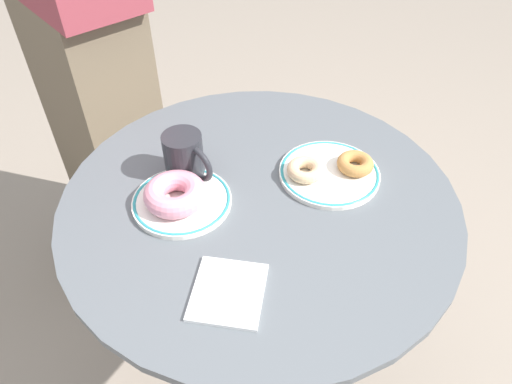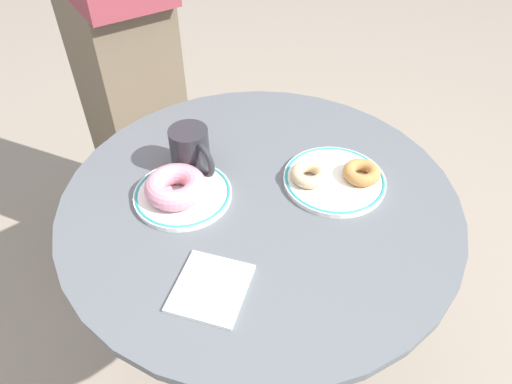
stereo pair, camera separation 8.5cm
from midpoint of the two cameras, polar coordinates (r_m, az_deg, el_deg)
name	(u,v)px [view 2 (the right image)]	position (r m, az deg, el deg)	size (l,w,h in m)	color
ground_plane	(259,377)	(1.52, 2.14, -21.68)	(7.00, 7.00, 0.02)	gray
cafe_table	(261,279)	(1.09, 2.81, -10.62)	(0.76, 0.76, 0.75)	#565B60
plate_left	(185,193)	(0.90, -6.00, -0.25)	(0.19, 0.19, 0.01)	white
plate_right	(336,180)	(0.94, 12.25, 1.33)	(0.20, 0.20, 0.01)	white
donut_pink_frosted	(177,186)	(0.87, -6.82, 0.55)	(0.12, 0.12, 0.04)	pink
donut_old_fashioned	(363,173)	(0.94, 15.45, 2.15)	(0.07, 0.07, 0.02)	#BC7F42
donut_glazed	(311,174)	(0.92, 9.32, 2.00)	(0.07, 0.07, 0.02)	#E0B789
paper_napkin	(212,288)	(0.75, -2.08, -11.71)	(0.11, 0.12, 0.01)	white
coffee_mug	(193,151)	(0.92, -5.06, 4.86)	(0.09, 0.11, 0.10)	#28282D
person_figure	(113,12)	(1.40, -15.20, 20.25)	(0.43, 0.50, 1.74)	brown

